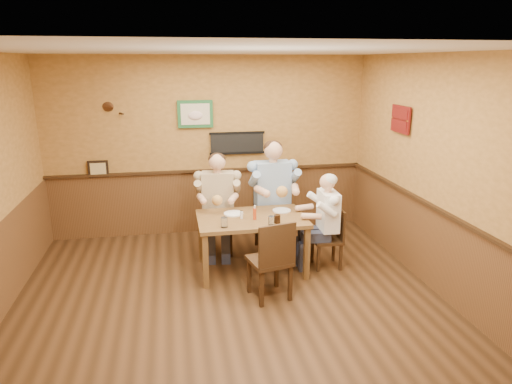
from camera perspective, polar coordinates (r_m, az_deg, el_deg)
room at (r=4.96m, az=-2.11°, el=4.25°), size 5.02×5.03×2.81m
dining_table at (r=5.97m, az=-0.56°, el=-3.98°), size 1.40×0.90×0.75m
chair_back_left at (r=6.63m, az=-4.70°, el=-3.74°), size 0.48×0.48×0.93m
chair_back_right at (r=6.69m, az=2.03°, el=-3.05°), size 0.49×0.49×1.03m
chair_right_end at (r=6.24m, az=8.86°, el=-5.73°), size 0.39×0.39×0.82m
chair_near_side at (r=5.37m, az=1.70°, el=-8.32°), size 0.54×0.54×0.97m
diner_tan_shirt at (r=6.56m, az=-4.74°, el=-2.10°), size 0.68×0.68×1.33m
diner_blue_polo at (r=6.62m, az=2.05°, el=-1.25°), size 0.70×0.70×1.47m
diner_white_elder at (r=6.17m, az=8.93°, el=-4.22°), size 0.56×0.56×1.16m
water_glass_left at (r=5.57m, az=-3.99°, el=-3.80°), size 0.10×0.10×0.12m
water_glass_mid at (r=5.65m, az=1.92°, el=-3.58°), size 0.08×0.08×0.11m
cola_tumbler at (r=5.71m, az=2.67°, el=-3.38°), size 0.09×0.09×0.10m
hot_sauce_bottle at (r=5.82m, az=-0.17°, el=-2.66°), size 0.05×0.05×0.17m
salt_shaker at (r=5.87m, az=-1.82°, el=-2.91°), size 0.04×0.04×0.09m
pepper_shaker at (r=5.89m, az=-1.83°, el=-2.82°), size 0.05×0.05×0.09m
plate_far_left at (r=6.05m, az=-2.83°, el=-2.70°), size 0.27×0.27×0.02m
plate_far_right at (r=6.17m, az=3.22°, el=-2.32°), size 0.30×0.30×0.02m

